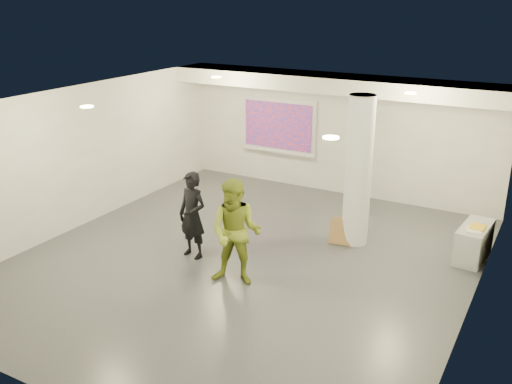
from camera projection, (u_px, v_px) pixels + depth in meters
The scene contains 20 objects.
floor at pixel (246, 260), 10.79m from camera, with size 8.00×9.00×0.01m, color #3B3E43.
ceiling at pixel (245, 103), 9.79m from camera, with size 8.00×9.00×0.01m, color silver.
wall_back at pixel (337, 134), 14.00m from camera, with size 8.00×0.01×3.00m, color beige.
wall_front at pixel (50, 294), 6.59m from camera, with size 8.00×0.01×3.00m, color beige.
wall_left at pixel (83, 156), 12.13m from camera, with size 0.01×9.00×3.00m, color beige.
wall_right at pixel (478, 228), 8.45m from camera, with size 0.01×9.00×3.00m, color beige.
soffit_band at pixel (331, 83), 13.10m from camera, with size 8.00×1.10×0.36m, color silver.
downlight_nw at pixel (216, 77), 12.87m from camera, with size 0.22×0.22×0.02m, color #FFF899.
downlight_ne at pixel (410, 93), 10.85m from camera, with size 0.22×0.22×0.02m, color #FFF899.
downlight_sw at pixel (87, 107), 9.58m from camera, with size 0.22×0.22×0.02m, color #FFF899.
downlight_se at pixel (331, 138), 7.55m from camera, with size 0.22×0.22×0.02m, color #FFF899.
column at pixel (358, 172), 11.08m from camera, with size 0.52×0.52×3.00m, color silver.
projection_screen at pixel (278, 126), 14.68m from camera, with size 2.10×0.13×1.42m.
credenza at pixel (474, 242), 10.77m from camera, with size 0.47×1.14×0.66m, color #9B9EA0.
papers_stack at pixel (473, 230), 10.46m from camera, with size 0.25×0.32×0.02m, color silver.
postit_pad at pixel (478, 227), 10.57m from camera, with size 0.25×0.34×0.03m, color yellow.
cardboard_back at pixel (345, 230), 11.46m from camera, with size 0.50×0.05×0.54m, color olive.
cardboard_front at pixel (341, 232), 11.42m from camera, with size 0.46×0.05×0.50m, color olive.
woman at pixel (192, 215), 10.70m from camera, with size 0.61×0.40×1.68m, color black.
man at pixel (236, 233), 9.67m from camera, with size 0.91×0.71×1.88m, color olive.
Camera 1 is at (4.92, -8.41, 4.81)m, focal length 40.00 mm.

